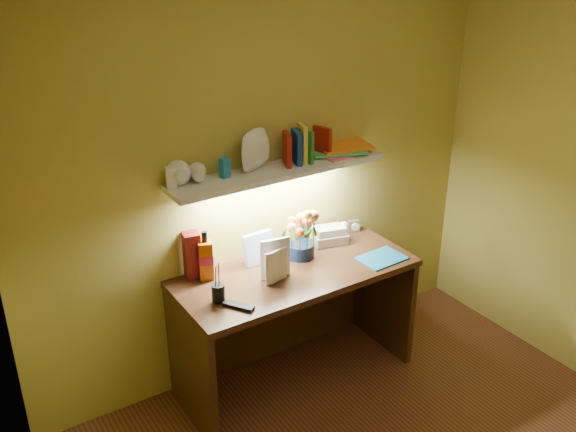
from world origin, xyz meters
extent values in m
cube|color=#34210E|center=(0.00, 1.20, 0.38)|extent=(1.40, 0.60, 0.75)
cube|color=#ABAAAE|center=(0.60, 1.43, 0.79)|extent=(0.08, 0.06, 0.07)
cube|color=#5A100E|center=(-0.52, 1.45, 0.89)|extent=(0.10, 0.10, 0.27)
cylinder|color=black|center=(-0.52, 1.14, 0.83)|extent=(0.08, 0.08, 0.17)
cube|color=black|center=(-0.46, 1.03, 0.76)|extent=(0.13, 0.17, 0.02)
cube|color=#1B7AB1|center=(0.50, 1.04, 0.75)|extent=(0.28, 0.21, 0.01)
imported|color=beige|center=(-0.23, 1.14, 0.85)|extent=(0.15, 0.03, 0.20)
imported|color=white|center=(-0.22, 1.21, 0.87)|extent=(0.18, 0.05, 0.24)
cube|color=white|center=(0.00, 1.38, 1.30)|extent=(1.30, 0.25, 0.03)
imported|color=white|center=(-0.58, 1.39, 1.37)|extent=(0.15, 0.15, 0.10)
imported|color=white|center=(-0.48, 1.38, 1.36)|extent=(0.12, 0.12, 0.09)
imported|color=white|center=(-0.10, 1.38, 1.34)|extent=(0.31, 0.31, 0.06)
cube|color=white|center=(-0.61, 1.43, 1.37)|extent=(0.06, 0.05, 0.11)
cube|color=#1B7AB1|center=(-0.32, 1.41, 1.37)|extent=(0.06, 0.05, 0.11)
cube|color=#9F1A12|center=(0.07, 1.39, 1.41)|extent=(0.07, 0.13, 0.19)
cube|color=yellow|center=(0.17, 1.40, 1.42)|extent=(0.06, 0.13, 0.21)
cube|color=#153A98|center=(0.13, 1.39, 1.41)|extent=(0.07, 0.14, 0.19)
cube|color=#2C8630|center=(0.18, 1.38, 1.41)|extent=(0.04, 0.13, 0.19)
cube|color=#9F1A12|center=(0.32, 1.41, 1.40)|extent=(0.05, 0.13, 0.18)
cube|color=pink|center=(0.44, 1.40, 1.32)|extent=(0.31, 0.25, 0.01)
cube|color=#4CD475|center=(0.43, 1.42, 1.34)|extent=(0.38, 0.33, 0.01)
cube|color=orange|center=(0.48, 1.42, 1.35)|extent=(0.36, 0.29, 0.01)
camera|label=1|loc=(-1.76, -1.47, 2.55)|focal=40.00mm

